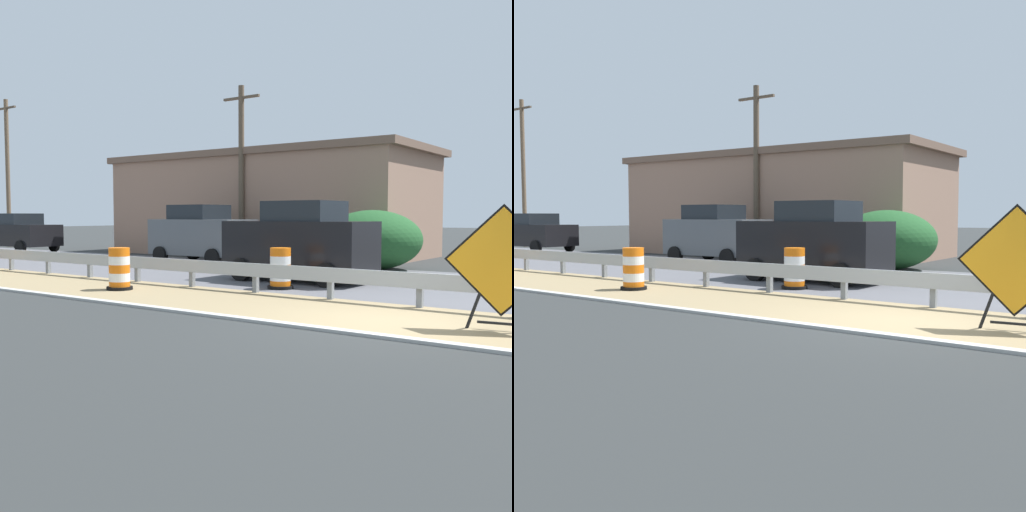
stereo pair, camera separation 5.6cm
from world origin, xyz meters
The scene contains 15 objects.
ground_plane centered at (0.00, 0.00, 0.00)m, with size 160.00×160.00×0.00m, color #2B2D2D.
median_dirt_strip centered at (0.45, 0.00, 0.00)m, with size 3.31×120.00×0.01m, color #8E7A56.
far_lane_asphalt centered at (5.91, 0.00, 0.00)m, with size 7.60×120.00×0.00m, color #56565B.
curb_near_edge centered at (-1.30, 0.00, 0.00)m, with size 0.20×120.00×0.11m, color #ADADA8.
guardrail_median centered at (1.87, 1.15, 0.52)m, with size 0.18×48.57×0.71m.
warning_sign_diamond centered at (0.31, -1.78, 1.07)m, with size 0.28×1.79×2.05m.
traffic_barrel_nearest centered at (2.89, 4.10, 0.47)m, with size 0.66×0.66×1.04m.
traffic_barrel_close centered at (0.42, 7.28, 0.47)m, with size 0.65×0.65×1.05m.
car_trailing_near_lane centered at (8.12, 23.36, 0.98)m, with size 2.28×4.53×1.95m.
car_mid_far_lane centered at (8.09, 11.11, 1.13)m, with size 2.17×4.04×2.26m.
car_trailing_far_lane centered at (4.64, 4.58, 1.12)m, with size 2.04×4.18×2.25m.
roadside_shop_near centered at (13.74, 11.77, 2.37)m, with size 6.49×15.13×4.71m.
utility_pole_near centered at (10.53, 10.99, 3.77)m, with size 0.24×1.80×7.24m.
utility_pole_mid centered at (10.58, 28.07, 4.44)m, with size 0.24×1.80×8.57m.
bush_roadside centered at (9.12, 4.41, 1.02)m, with size 3.37×3.37×2.03m, color #1E4C23.
Camera 2 is at (-9.63, -4.05, 1.86)m, focal length 41.73 mm.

